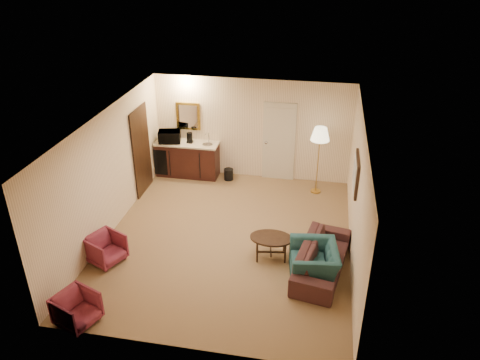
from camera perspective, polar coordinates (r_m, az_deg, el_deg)
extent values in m
plane|color=olive|center=(9.87, -1.47, -7.15)|extent=(6.00, 6.00, 0.00)
cube|color=beige|center=(11.89, 1.47, 6.20)|extent=(5.00, 0.02, 2.60)
cube|color=beige|center=(9.98, -15.75, 0.79)|extent=(0.02, 6.00, 2.60)
cube|color=beige|center=(9.06, 14.09, -1.81)|extent=(0.02, 6.00, 2.60)
cube|color=white|center=(8.67, -1.68, 7.16)|extent=(5.00, 6.00, 0.02)
cube|color=beige|center=(11.88, 4.77, 4.66)|extent=(0.82, 0.06, 2.05)
cube|color=black|center=(11.47, -11.93, 3.41)|extent=(0.06, 0.98, 2.10)
cube|color=yellow|center=(12.12, -6.33, 7.73)|extent=(0.62, 0.04, 0.72)
cube|color=black|center=(9.30, 13.94, 0.74)|extent=(0.06, 0.90, 0.70)
cube|color=black|center=(12.31, -6.40, 2.56)|extent=(1.64, 0.58, 0.92)
imported|color=black|center=(8.93, 10.03, -8.81)|extent=(0.92, 2.04, 0.77)
imported|color=#1D434A|center=(8.74, 9.03, -9.31)|extent=(0.76, 1.05, 0.85)
imported|color=maroon|center=(9.43, -16.05, -7.92)|extent=(0.78, 0.80, 0.63)
imported|color=maroon|center=(8.23, -19.32, -14.49)|extent=(0.74, 0.76, 0.62)
cube|color=black|center=(9.23, 3.79, -8.18)|extent=(0.90, 0.68, 0.48)
cube|color=#B18B3B|center=(11.38, 9.50, 2.35)|extent=(0.58, 0.58, 1.70)
cylinder|color=black|center=(12.13, -1.40, 0.70)|extent=(0.29, 0.29, 0.30)
imported|color=black|center=(12.15, -8.60, 5.41)|extent=(0.61, 0.42, 0.38)
cylinder|color=black|center=(12.07, -6.16, 5.14)|extent=(0.18, 0.18, 0.27)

